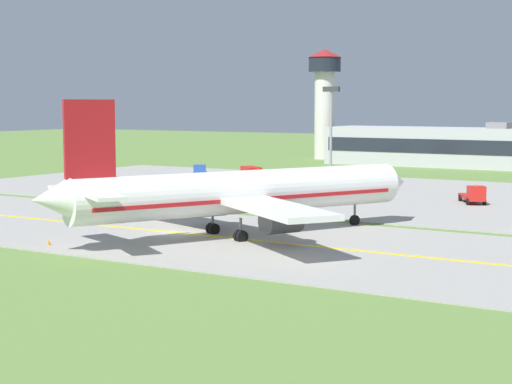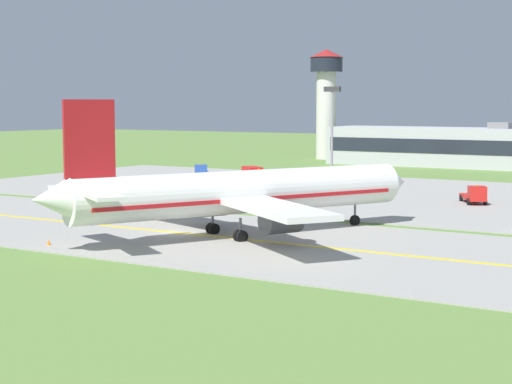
% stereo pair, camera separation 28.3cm
% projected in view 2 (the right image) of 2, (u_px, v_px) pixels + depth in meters
% --- Properties ---
extents(ground_plane, '(500.00, 500.00, 0.00)m').
position_uv_depth(ground_plane, '(180.00, 234.00, 79.60)').
color(ground_plane, olive).
extents(taxiway_strip, '(240.00, 28.00, 0.10)m').
position_uv_depth(taxiway_strip, '(180.00, 233.00, 79.59)').
color(taxiway_strip, '#9E9B93').
rests_on(taxiway_strip, ground).
extents(apron_pad, '(140.00, 52.00, 0.10)m').
position_uv_depth(apron_pad, '(432.00, 198.00, 109.98)').
color(apron_pad, '#9E9B93').
rests_on(apron_pad, ground).
extents(taxiway_centreline, '(220.00, 0.60, 0.01)m').
position_uv_depth(taxiway_centreline, '(180.00, 233.00, 79.59)').
color(taxiway_centreline, yellow).
rests_on(taxiway_centreline, taxiway_strip).
extents(airplane_lead, '(30.54, 36.83, 12.70)m').
position_uv_depth(airplane_lead, '(240.00, 193.00, 77.43)').
color(airplane_lead, white).
rests_on(airplane_lead, ground).
extents(service_truck_baggage, '(5.26, 6.46, 2.59)m').
position_uv_depth(service_truck_baggage, '(201.00, 172.00, 138.51)').
color(service_truck_baggage, '#264CA5').
rests_on(service_truck_baggage, ground).
extents(service_truck_fuel, '(4.94, 6.58, 2.59)m').
position_uv_depth(service_truck_fuel, '(475.00, 195.00, 102.68)').
color(service_truck_fuel, red).
rests_on(service_truck_fuel, ground).
extents(service_truck_catering, '(5.98, 5.33, 2.60)m').
position_uv_depth(service_truck_catering, '(254.00, 174.00, 129.58)').
color(service_truck_catering, red).
rests_on(service_truck_catering, ground).
extents(terminal_building, '(48.73, 13.60, 8.82)m').
position_uv_depth(terminal_building, '(451.00, 147.00, 166.44)').
color(terminal_building, '#B2B2B7').
rests_on(terminal_building, ground).
extents(control_tower, '(7.60, 7.60, 24.45)m').
position_uv_depth(control_tower, '(326.00, 93.00, 186.85)').
color(control_tower, silver).
rests_on(control_tower, ground).
extents(apron_light_mast, '(2.40, 0.50, 14.70)m').
position_uv_depth(apron_light_mast, '(332.00, 126.00, 114.60)').
color(apron_light_mast, gray).
rests_on(apron_light_mast, ground).
extents(traffic_cone_near_edge, '(0.44, 0.44, 0.60)m').
position_uv_depth(traffic_cone_near_edge, '(49.00, 243.00, 72.78)').
color(traffic_cone_near_edge, orange).
rests_on(traffic_cone_near_edge, ground).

